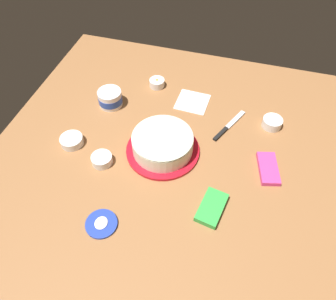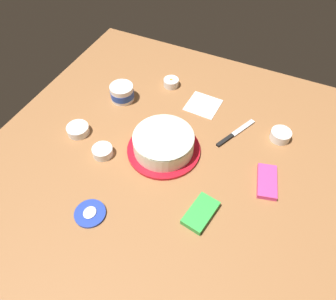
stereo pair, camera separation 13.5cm
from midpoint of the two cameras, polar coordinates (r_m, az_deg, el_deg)
ground_plane at (r=1.37m, az=-2.32°, el=-1.49°), size 1.54×1.54×0.00m
frosted_cake at (r=1.35m, az=-3.79°, el=0.94°), size 0.31×0.31×0.10m
frosting_tub at (r=1.60m, az=-12.55°, el=8.80°), size 0.11×0.11×0.08m
frosting_tub_lid at (r=1.24m, az=-14.78°, el=-12.64°), size 0.12×0.12×0.02m
spreading_knife at (r=1.48m, az=7.74°, el=3.73°), size 0.22×0.12×0.01m
sprinkle_bowl_blue at (r=1.53m, az=15.46°, el=4.54°), size 0.09×0.09×0.04m
sprinkle_bowl_orange at (r=1.68m, az=-4.29°, el=11.62°), size 0.08×0.08×0.04m
sprinkle_bowl_green at (r=1.38m, az=-14.32°, el=-1.78°), size 0.09×0.09×0.04m
sprinkle_bowl_rainbow at (r=1.48m, az=-19.08°, el=1.43°), size 0.10×0.10×0.04m
candy_box_lower at (r=1.36m, az=14.54°, el=-3.35°), size 0.17×0.11×0.02m
candy_box_upper at (r=1.22m, az=4.54°, el=-10.26°), size 0.16×0.11×0.02m
paper_napkin at (r=1.60m, az=1.89°, el=8.37°), size 0.16×0.16×0.01m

